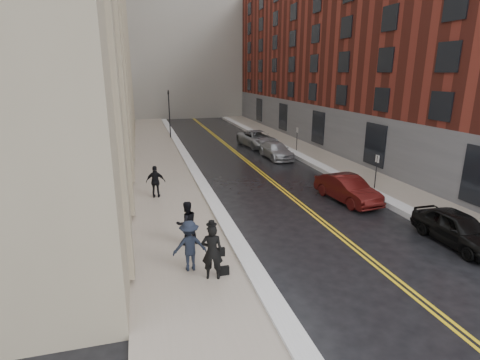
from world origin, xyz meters
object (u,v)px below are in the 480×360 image
car_maroon (347,189)px  pedestrian_a (187,223)px  car_silver_near (276,150)px  pedestrian_c (156,182)px  car_silver_far (257,139)px  pedestrian_b (190,246)px  pedestrian_main (212,252)px  car_black (458,228)px

car_maroon → pedestrian_a: size_ratio=2.39×
car_silver_near → pedestrian_c: (-10.35, -8.34, 0.40)m
car_silver_near → car_silver_far: 5.29m
car_maroon → pedestrian_b: 11.09m
car_maroon → pedestrian_main: 10.97m
car_maroon → pedestrian_b: bearing=-157.5°
pedestrian_c → car_silver_far: bearing=-117.3°
pedestrian_b → car_silver_far: bearing=-113.6°
car_silver_near → car_silver_far: size_ratio=0.83×
car_maroon → pedestrian_a: 10.04m
car_black → car_silver_near: (-1.60, 17.52, -0.05)m
car_silver_near → pedestrian_c: bearing=-142.9°
pedestrian_c → pedestrian_main: bearing=108.5°
pedestrian_b → pedestrian_main: bearing=129.3°
pedestrian_main → car_maroon: bearing=-129.9°
car_black → pedestrian_b: 11.21m
car_silver_near → car_silver_far: (0.02, 5.29, 0.10)m
car_black → pedestrian_b: bearing=177.5°
pedestrian_main → pedestrian_a: 2.95m
car_black → pedestrian_b: (-11.19, 0.56, 0.37)m
car_silver_far → pedestrian_main: (-8.95, -23.06, 0.39)m
pedestrian_b → pedestrian_c: 8.66m
car_maroon → pedestrian_b: pedestrian_b is taller
car_silver_far → pedestrian_a: size_ratio=2.95×
pedestrian_main → pedestrian_b: bearing=-35.8°
pedestrian_a → car_black: bearing=150.9°
car_silver_near → pedestrian_b: bearing=-121.3°
car_black → pedestrian_b: pedestrian_b is taller
car_black → pedestrian_a: (-11.02, 2.66, 0.37)m
car_black → car_silver_near: bearing=95.6°
car_silver_near → pedestrian_b: pedestrian_b is taller
car_maroon → pedestrian_c: pedestrian_c is taller
car_black → car_silver_far: 22.87m
car_silver_far → car_silver_near: bearing=-98.1°
pedestrian_a → car_maroon: bearing=-175.5°
car_maroon → car_silver_near: (0.00, 11.41, -0.07)m
car_silver_near → pedestrian_main: size_ratio=2.29×
car_silver_near → pedestrian_c: size_ratio=2.50×
pedestrian_a → pedestrian_main: bearing=84.1°
pedestrian_a → pedestrian_c: size_ratio=1.01×
car_silver_near → car_maroon: bearing=-91.8°
car_maroon → pedestrian_main: bearing=-152.1°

